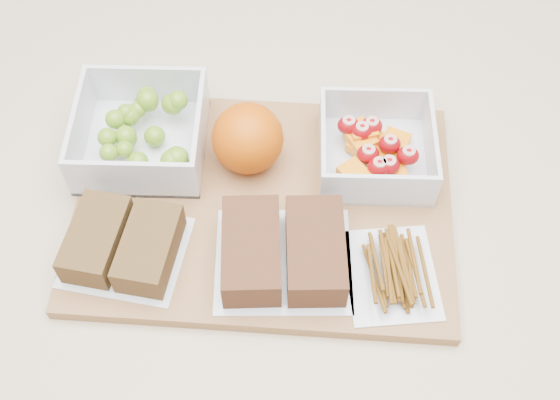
{
  "coord_description": "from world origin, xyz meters",
  "views": [
    {
      "loc": [
        0.01,
        -0.42,
        1.57
      ],
      "look_at": [
        -0.0,
        0.01,
        0.93
      ],
      "focal_mm": 45.0,
      "sensor_mm": 36.0,
      "label": 1
    }
  ],
  "objects_px": {
    "fruit_container": "(375,150)",
    "sandwich_bag_left": "(123,244)",
    "sandwich_bag_center": "(283,251)",
    "grape_container": "(144,132)",
    "pretzel_bag": "(392,270)",
    "orange": "(248,138)",
    "cutting_board": "(264,206)"
  },
  "relations": [
    {
      "from": "grape_container",
      "to": "orange",
      "type": "height_order",
      "value": "orange"
    },
    {
      "from": "fruit_container",
      "to": "sandwich_bag_left",
      "type": "distance_m",
      "value": 0.3
    },
    {
      "from": "fruit_container",
      "to": "sandwich_bag_center",
      "type": "relative_size",
      "value": 0.87
    },
    {
      "from": "sandwich_bag_center",
      "to": "pretzel_bag",
      "type": "xyz_separation_m",
      "value": [
        0.11,
        -0.01,
        -0.01
      ]
    },
    {
      "from": "sandwich_bag_left",
      "to": "sandwich_bag_center",
      "type": "bearing_deg",
      "value": -1.92
    },
    {
      "from": "fruit_container",
      "to": "pretzel_bag",
      "type": "height_order",
      "value": "fruit_container"
    },
    {
      "from": "cutting_board",
      "to": "sandwich_bag_left",
      "type": "bearing_deg",
      "value": -151.83
    },
    {
      "from": "sandwich_bag_center",
      "to": "cutting_board",
      "type": "bearing_deg",
      "value": 107.86
    },
    {
      "from": "grape_container",
      "to": "pretzel_bag",
      "type": "xyz_separation_m",
      "value": [
        0.28,
        -0.16,
        -0.01
      ]
    },
    {
      "from": "grape_container",
      "to": "pretzel_bag",
      "type": "bearing_deg",
      "value": -30.55
    },
    {
      "from": "orange",
      "to": "cutting_board",
      "type": "bearing_deg",
      "value": -71.67
    },
    {
      "from": "cutting_board",
      "to": "fruit_container",
      "type": "xyz_separation_m",
      "value": [
        0.13,
        0.06,
        0.03
      ]
    },
    {
      "from": "fruit_container",
      "to": "orange",
      "type": "xyz_separation_m",
      "value": [
        -0.15,
        -0.0,
        0.02
      ]
    },
    {
      "from": "fruit_container",
      "to": "pretzel_bag",
      "type": "distance_m",
      "value": 0.15
    },
    {
      "from": "pretzel_bag",
      "to": "orange",
      "type": "bearing_deg",
      "value": 136.91
    },
    {
      "from": "orange",
      "to": "sandwich_bag_left",
      "type": "bearing_deg",
      "value": -134.5
    },
    {
      "from": "sandwich_bag_left",
      "to": "pretzel_bag",
      "type": "height_order",
      "value": "sandwich_bag_left"
    },
    {
      "from": "pretzel_bag",
      "to": "grape_container",
      "type": "bearing_deg",
      "value": 149.45
    },
    {
      "from": "sandwich_bag_left",
      "to": "pretzel_bag",
      "type": "xyz_separation_m",
      "value": [
        0.28,
        -0.02,
        -0.01
      ]
    },
    {
      "from": "grape_container",
      "to": "sandwich_bag_left",
      "type": "xyz_separation_m",
      "value": [
        -0.0,
        -0.15,
        -0.01
      ]
    },
    {
      "from": "cutting_board",
      "to": "orange",
      "type": "xyz_separation_m",
      "value": [
        -0.02,
        0.06,
        0.05
      ]
    },
    {
      "from": "sandwich_bag_left",
      "to": "cutting_board",
      "type": "bearing_deg",
      "value": 25.59
    },
    {
      "from": "pretzel_bag",
      "to": "fruit_container",
      "type": "bearing_deg",
      "value": 94.3
    },
    {
      "from": "fruit_container",
      "to": "sandwich_bag_center",
      "type": "height_order",
      "value": "fruit_container"
    },
    {
      "from": "grape_container",
      "to": "fruit_container",
      "type": "height_order",
      "value": "grape_container"
    },
    {
      "from": "cutting_board",
      "to": "fruit_container",
      "type": "bearing_deg",
      "value": 28.54
    },
    {
      "from": "cutting_board",
      "to": "sandwich_bag_left",
      "type": "distance_m",
      "value": 0.16
    },
    {
      "from": "fruit_container",
      "to": "sandwich_bag_left",
      "type": "bearing_deg",
      "value": -154.24
    },
    {
      "from": "orange",
      "to": "fruit_container",
      "type": "bearing_deg",
      "value": 1.25
    },
    {
      "from": "fruit_container",
      "to": "sandwich_bag_center",
      "type": "xyz_separation_m",
      "value": [
        -0.1,
        -0.14,
        0.0
      ]
    },
    {
      "from": "sandwich_bag_left",
      "to": "sandwich_bag_center",
      "type": "relative_size",
      "value": 0.96
    },
    {
      "from": "cutting_board",
      "to": "orange",
      "type": "distance_m",
      "value": 0.08
    }
  ]
}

